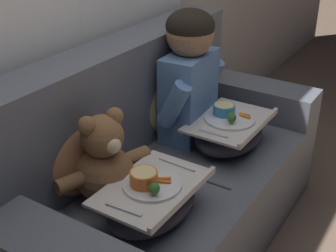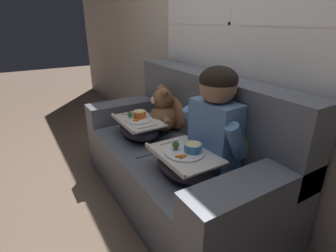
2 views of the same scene
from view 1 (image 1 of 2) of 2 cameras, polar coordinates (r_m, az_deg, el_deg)
ground_plane at (r=2.41m, az=0.12°, el=-14.39°), size 14.00×14.00×0.00m
couch at (r=2.22m, az=-1.34°, el=-6.90°), size 1.76×0.84×0.98m
throw_pillow_behind_child at (r=2.40m, az=-0.27°, el=3.90°), size 0.41×0.20×0.43m
throw_pillow_behind_teddy at (r=1.94m, az=-10.94°, el=-2.68°), size 0.39×0.19×0.40m
child_figure at (r=2.28m, az=2.65°, el=6.91°), size 0.47×0.23×0.65m
teddy_bear at (r=1.87m, az=-7.70°, el=-4.65°), size 0.42×0.31×0.39m
lap_tray_child at (r=2.29m, az=7.43°, el=-0.71°), size 0.44×0.32×0.21m
lap_tray_teddy at (r=1.80m, az=-1.92°, el=-9.05°), size 0.45×0.30×0.21m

